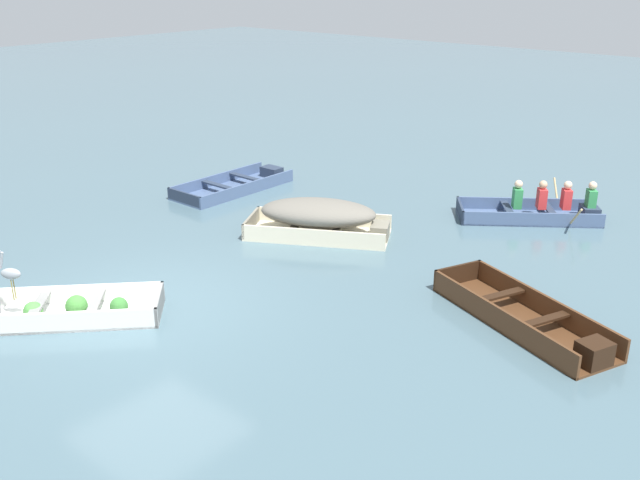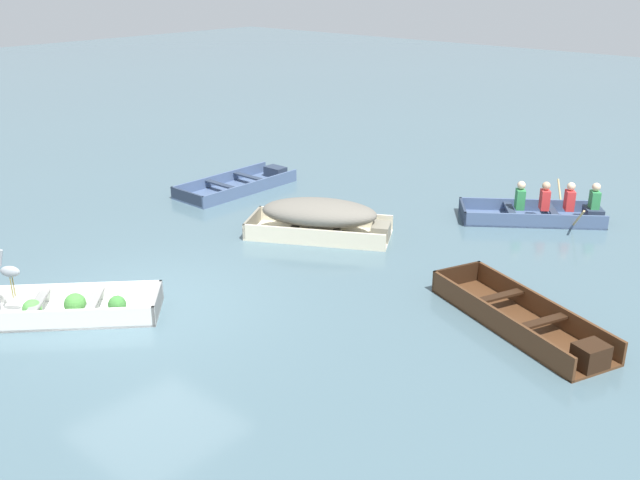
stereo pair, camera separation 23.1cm
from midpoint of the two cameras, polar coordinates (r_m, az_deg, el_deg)
name	(u,v)px [view 1 (the left image)]	position (r m, az deg, el deg)	size (l,w,h in m)	color
ground_plane	(148,306)	(12.23, -14.14, -5.18)	(80.00, 80.00, 0.00)	#47606B
dinghy_white_foreground	(63,311)	(12.17, -20.35, -5.32)	(2.77, 2.83, 0.39)	white
skiff_dark_varnish_near_moored	(528,320)	(11.58, 15.73, -6.15)	(3.41, 2.14, 0.39)	#4C2D19
skiff_cream_mid_moored	(319,216)	(14.73, -0.50, 1.94)	(3.16, 2.51, 0.78)	beige
skiff_slate_blue_outer_moored	(237,185)	(18.14, -7.02, 4.39)	(1.21, 3.14, 0.30)	#475B7F
rowboat_slate_blue_with_crew	(539,209)	(16.49, 16.76, 2.36)	(3.09, 2.77, 0.89)	#475B7F
heron_on_dinghy	(10,272)	(12.06, -24.09, -2.36)	(0.42, 0.32, 0.84)	olive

